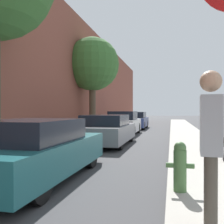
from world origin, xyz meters
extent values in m
plane|color=#3D3D3F|center=(0.00, 16.00, 0.00)|extent=(120.00, 120.00, 0.00)
cube|color=#ADA89E|center=(-2.90, 16.00, 0.06)|extent=(2.00, 52.00, 0.12)
cube|color=#ADA89E|center=(2.90, 16.00, 0.06)|extent=(2.00, 52.00, 0.12)
cube|color=brown|center=(-4.25, 16.00, 3.84)|extent=(0.70, 52.00, 7.67)
cylinder|color=black|center=(-1.74, 7.89, 0.34)|extent=(0.22, 0.69, 0.69)
cylinder|color=black|center=(-0.11, 7.89, 0.34)|extent=(0.22, 0.69, 0.69)
cylinder|color=black|center=(-0.11, 5.12, 0.34)|extent=(0.22, 0.69, 0.69)
cube|color=#1E6066|center=(-0.93, 6.50, 0.52)|extent=(1.85, 4.48, 0.66)
cube|color=black|center=(-0.93, 6.32, 1.08)|extent=(1.63, 2.33, 0.47)
cylinder|color=black|center=(-1.64, 13.79, 0.35)|extent=(0.22, 0.69, 0.69)
cylinder|color=black|center=(0.05, 13.79, 0.35)|extent=(0.22, 0.69, 0.69)
cylinder|color=black|center=(-1.64, 11.09, 0.35)|extent=(0.22, 0.69, 0.69)
cylinder|color=black|center=(0.05, 11.09, 0.35)|extent=(0.22, 0.69, 0.69)
cube|color=slate|center=(-0.79, 12.44, 0.53)|extent=(1.92, 4.36, 0.67)
cube|color=black|center=(-0.79, 12.26, 1.09)|extent=(1.69, 2.27, 0.45)
cylinder|color=black|center=(-1.73, 18.78, 0.32)|extent=(0.22, 0.65, 0.65)
cylinder|color=black|center=(-0.20, 18.78, 0.32)|extent=(0.22, 0.65, 0.65)
cylinder|color=black|center=(-1.73, 16.34, 0.32)|extent=(0.22, 0.65, 0.65)
cylinder|color=black|center=(-0.20, 16.34, 0.32)|extent=(0.22, 0.65, 0.65)
cube|color=silver|center=(-0.97, 17.56, 0.56)|extent=(1.75, 3.94, 0.76)
cube|color=black|center=(-0.97, 17.40, 1.19)|extent=(1.54, 2.05, 0.52)
cylinder|color=black|center=(-1.73, 24.26, 0.32)|extent=(0.22, 0.65, 0.65)
cylinder|color=black|center=(-0.14, 24.26, 0.32)|extent=(0.22, 0.65, 0.65)
cylinder|color=black|center=(-1.73, 21.63, 0.32)|extent=(0.22, 0.65, 0.65)
cylinder|color=black|center=(-0.14, 21.63, 0.32)|extent=(0.22, 0.65, 0.65)
cube|color=navy|center=(-0.94, 22.94, 0.54)|extent=(1.81, 4.24, 0.72)
cube|color=black|center=(-0.94, 22.77, 1.14)|extent=(1.59, 2.21, 0.48)
cylinder|color=brown|center=(-3.08, 17.80, 1.85)|extent=(0.43, 0.43, 3.47)
sphere|color=#3D7033|center=(-3.08, 17.80, 4.55)|extent=(3.49, 3.49, 3.49)
cylinder|color=#47703D|center=(2.12, 5.90, 0.48)|extent=(0.22, 0.22, 0.71)
sphere|color=#47703D|center=(2.12, 5.90, 0.87)|extent=(0.21, 0.21, 0.21)
cylinder|color=#47703D|center=(1.96, 5.90, 0.56)|extent=(0.14, 0.09, 0.09)
cylinder|color=#47703D|center=(2.29, 5.90, 0.56)|extent=(0.14, 0.09, 0.09)
cylinder|color=#4C473D|center=(2.42, 4.52, 0.57)|extent=(0.15, 0.15, 0.89)
cylinder|color=#4C473D|center=(2.41, 4.33, 0.57)|extent=(0.15, 0.15, 0.89)
cube|color=#999EA3|center=(2.42, 4.42, 1.35)|extent=(0.26, 0.45, 0.67)
sphere|color=tan|center=(2.42, 4.42, 1.84)|extent=(0.25, 0.25, 0.25)
torus|color=black|center=(3.46, 9.80, 0.43)|extent=(0.09, 0.62, 0.62)
torus|color=black|center=(3.38, 8.91, 0.43)|extent=(0.09, 0.62, 0.62)
cube|color=#2D7547|center=(3.42, 9.36, 0.57)|extent=(0.10, 0.75, 0.04)
cylinder|color=#2D7547|center=(3.41, 9.20, 0.65)|extent=(0.04, 0.04, 0.17)
cube|color=black|center=(3.45, 9.73, 0.67)|extent=(0.44, 0.07, 0.04)
camera|label=1|loc=(1.98, 1.25, 1.51)|focal=42.20mm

